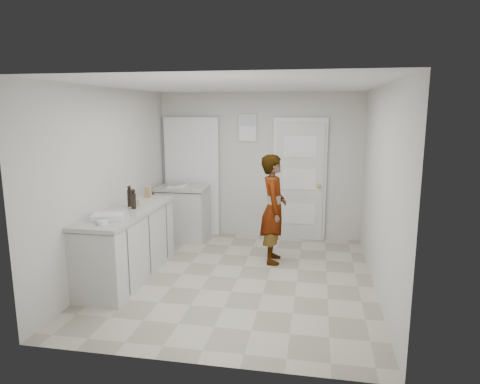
% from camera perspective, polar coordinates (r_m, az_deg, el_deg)
% --- Properties ---
extents(ground, '(4.00, 4.00, 0.00)m').
position_cam_1_polar(ground, '(5.82, -0.27, -11.38)').
color(ground, gray).
rests_on(ground, ground).
extents(room_shell, '(4.00, 4.00, 4.00)m').
position_cam_1_polar(room_shell, '(7.43, 1.18, 1.75)').
color(room_shell, beige).
rests_on(room_shell, ground).
extents(main_counter, '(0.64, 1.96, 0.93)m').
position_cam_1_polar(main_counter, '(5.92, -14.68, -6.95)').
color(main_counter, silver).
rests_on(main_counter, ground).
extents(side_counter, '(0.84, 0.61, 0.93)m').
position_cam_1_polar(side_counter, '(7.41, -7.59, -3.06)').
color(side_counter, silver).
rests_on(side_counter, ground).
extents(person, '(0.43, 0.61, 1.59)m').
position_cam_1_polar(person, '(6.21, 4.49, -2.27)').
color(person, silver).
rests_on(person, ground).
extents(cake_mix_box, '(0.11, 0.06, 0.16)m').
position_cam_1_polar(cake_mix_box, '(6.48, -12.18, -0.02)').
color(cake_mix_box, '#9D744E').
rests_on(cake_mix_box, main_counter).
extents(spice_jar, '(0.05, 0.05, 0.08)m').
position_cam_1_polar(spice_jar, '(5.98, -13.30, -1.37)').
color(spice_jar, tan).
rests_on(spice_jar, main_counter).
extents(oil_cruet_a, '(0.07, 0.07, 0.27)m').
position_cam_1_polar(oil_cruet_a, '(5.78, -14.02, -0.95)').
color(oil_cruet_a, black).
rests_on(oil_cruet_a, main_counter).
extents(oil_cruet_b, '(0.06, 0.06, 0.29)m').
position_cam_1_polar(oil_cruet_b, '(5.93, -14.50, -0.58)').
color(oil_cruet_b, black).
rests_on(oil_cruet_b, main_counter).
extents(baking_dish, '(0.42, 0.35, 0.06)m').
position_cam_1_polar(baking_dish, '(5.32, -17.20, -3.21)').
color(baking_dish, silver).
rests_on(baking_dish, main_counter).
extents(egg_bowl, '(0.12, 0.12, 0.05)m').
position_cam_1_polar(egg_bowl, '(5.12, -17.90, -3.87)').
color(egg_bowl, silver).
rests_on(egg_bowl, main_counter).
extents(papers, '(0.28, 0.36, 0.01)m').
position_cam_1_polar(papers, '(7.39, -8.30, 0.85)').
color(papers, white).
rests_on(papers, side_counter).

